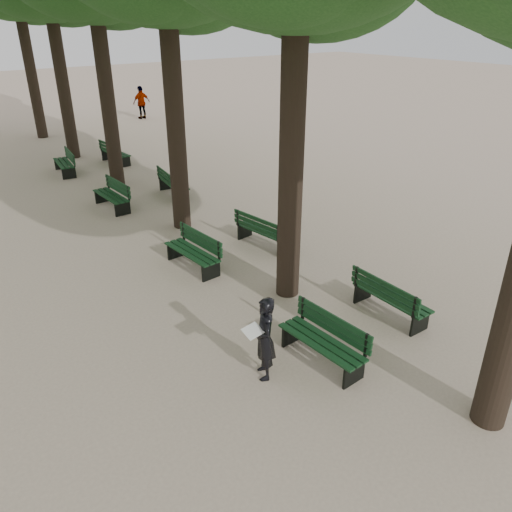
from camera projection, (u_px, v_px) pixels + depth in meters
ground at (331, 389)px, 8.61m from camera, size 120.00×120.00×0.00m
bench_left_0 at (321, 350)px, 9.16m from camera, size 0.66×1.83×0.92m
bench_left_1 at (193, 258)px, 12.58m from camera, size 0.70×1.84×0.92m
bench_left_2 at (112, 201)px, 16.43m from camera, size 0.65×1.82×0.92m
bench_left_3 at (65, 167)px, 20.00m from camera, size 0.77×1.85×0.92m
bench_right_0 at (390, 304)px, 10.58m from camera, size 0.60×1.81×0.92m
bench_right_1 at (264, 237)px, 13.79m from camera, size 0.80×1.86×0.92m
bench_right_2 at (174, 188)px, 17.61m from camera, size 0.81×1.86×0.92m
bench_right_3 at (116, 157)px, 21.43m from camera, size 0.72×1.84×0.92m
man_with_map at (264, 339)px, 8.59m from camera, size 0.71×0.70×1.58m
pedestrian_c at (142, 102)px, 30.21m from camera, size 1.17×0.53×1.92m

